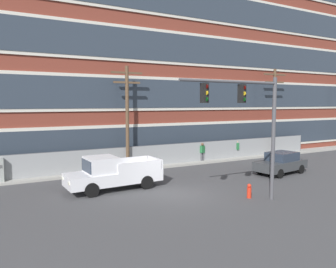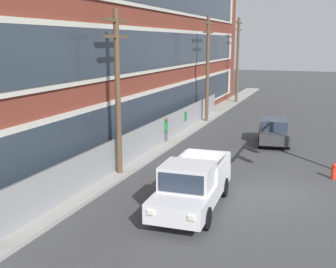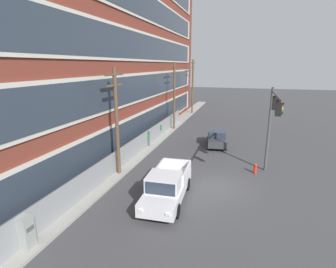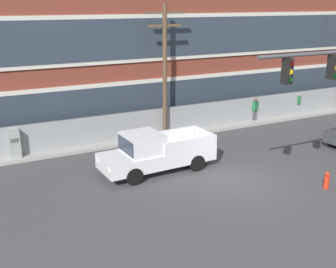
{
  "view_description": "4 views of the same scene",
  "coord_description": "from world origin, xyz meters",
  "px_view_note": "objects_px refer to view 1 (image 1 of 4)",
  "views": [
    {
      "loc": [
        -9.02,
        -15.43,
        5.07
      ],
      "look_at": [
        0.95,
        2.98,
        3.1
      ],
      "focal_mm": 35.0,
      "sensor_mm": 36.0,
      "label": 1
    },
    {
      "loc": [
        -17.53,
        -1.82,
        6.36
      ],
      "look_at": [
        0.64,
        5.07,
        2.08
      ],
      "focal_mm": 45.0,
      "sensor_mm": 36.0,
      "label": 2
    },
    {
      "loc": [
        -16.43,
        -1.31,
        7.92
      ],
      "look_at": [
        -1.08,
        3.22,
        3.68
      ],
      "focal_mm": 28.0,
      "sensor_mm": 36.0,
      "label": 3
    },
    {
      "loc": [
        -10.87,
        -14.44,
        7.87
      ],
      "look_at": [
        -1.87,
        3.44,
        1.55
      ],
      "focal_mm": 45.0,
      "sensor_mm": 36.0,
      "label": 4
    }
  ],
  "objects_px": {
    "sedan_dark_grey": "(281,163)",
    "fire_hydrant": "(249,191)",
    "traffic_signal_mast": "(250,114)",
    "pedestrian_by_fence": "(237,148)",
    "pedestrian_near_cabinet": "(202,151)",
    "utility_pole_midblock": "(274,108)",
    "pickup_truck_white": "(112,174)",
    "utility_pole_near_corner": "(127,113)"
  },
  "relations": [
    {
      "from": "utility_pole_near_corner",
      "to": "fire_hydrant",
      "type": "relative_size",
      "value": 9.98
    },
    {
      "from": "traffic_signal_mast",
      "to": "sedan_dark_grey",
      "type": "distance_m",
      "value": 9.01
    },
    {
      "from": "traffic_signal_mast",
      "to": "fire_hydrant",
      "type": "height_order",
      "value": "traffic_signal_mast"
    },
    {
      "from": "sedan_dark_grey",
      "to": "utility_pole_midblock",
      "type": "bearing_deg",
      "value": 47.93
    },
    {
      "from": "sedan_dark_grey",
      "to": "fire_hydrant",
      "type": "height_order",
      "value": "sedan_dark_grey"
    },
    {
      "from": "pickup_truck_white",
      "to": "utility_pole_near_corner",
      "type": "relative_size",
      "value": 0.73
    },
    {
      "from": "traffic_signal_mast",
      "to": "fire_hydrant",
      "type": "distance_m",
      "value": 4.28
    },
    {
      "from": "utility_pole_midblock",
      "to": "pedestrian_by_fence",
      "type": "distance_m",
      "value": 5.35
    },
    {
      "from": "fire_hydrant",
      "to": "sedan_dark_grey",
      "type": "bearing_deg",
      "value": 29.72
    },
    {
      "from": "pickup_truck_white",
      "to": "pedestrian_by_fence",
      "type": "distance_m",
      "value": 14.45
    },
    {
      "from": "traffic_signal_mast",
      "to": "pickup_truck_white",
      "type": "bearing_deg",
      "value": 131.05
    },
    {
      "from": "utility_pole_midblock",
      "to": "sedan_dark_grey",
      "type": "bearing_deg",
      "value": -132.07
    },
    {
      "from": "traffic_signal_mast",
      "to": "utility_pole_midblock",
      "type": "xyz_separation_m",
      "value": [
        12.3,
        10.21,
        0.09
      ]
    },
    {
      "from": "pedestrian_by_fence",
      "to": "fire_hydrant",
      "type": "relative_size",
      "value": 2.17
    },
    {
      "from": "utility_pole_near_corner",
      "to": "sedan_dark_grey",
      "type": "bearing_deg",
      "value": -33.21
    },
    {
      "from": "pickup_truck_white",
      "to": "pedestrian_by_fence",
      "type": "height_order",
      "value": "pickup_truck_white"
    },
    {
      "from": "utility_pole_midblock",
      "to": "fire_hydrant",
      "type": "xyz_separation_m",
      "value": [
        -11.55,
        -9.45,
        -4.23
      ]
    },
    {
      "from": "pickup_truck_white",
      "to": "utility_pole_midblock",
      "type": "distance_m",
      "value": 18.34
    },
    {
      "from": "pickup_truck_white",
      "to": "fire_hydrant",
      "type": "distance_m",
      "value": 7.86
    },
    {
      "from": "pedestrian_by_fence",
      "to": "fire_hydrant",
      "type": "bearing_deg",
      "value": -127.31
    },
    {
      "from": "utility_pole_near_corner",
      "to": "traffic_signal_mast",
      "type": "bearing_deg",
      "value": -77.13
    },
    {
      "from": "sedan_dark_grey",
      "to": "pedestrian_by_fence",
      "type": "xyz_separation_m",
      "value": [
        1.46,
        6.53,
        0.18
      ]
    },
    {
      "from": "utility_pole_near_corner",
      "to": "utility_pole_midblock",
      "type": "xyz_separation_m",
      "value": [
        14.68,
        -0.23,
        0.29
      ]
    },
    {
      "from": "pedestrian_by_fence",
      "to": "utility_pole_midblock",
      "type": "bearing_deg",
      "value": -9.33
    },
    {
      "from": "traffic_signal_mast",
      "to": "utility_pole_near_corner",
      "type": "relative_size",
      "value": 0.82
    },
    {
      "from": "pedestrian_near_cabinet",
      "to": "fire_hydrant",
      "type": "height_order",
      "value": "pedestrian_near_cabinet"
    },
    {
      "from": "fire_hydrant",
      "to": "traffic_signal_mast",
      "type": "bearing_deg",
      "value": -134.62
    },
    {
      "from": "pickup_truck_white",
      "to": "pedestrian_near_cabinet",
      "type": "relative_size",
      "value": 3.38
    },
    {
      "from": "utility_pole_midblock",
      "to": "pedestrian_near_cabinet",
      "type": "height_order",
      "value": "utility_pole_midblock"
    },
    {
      "from": "utility_pole_midblock",
      "to": "pedestrian_near_cabinet",
      "type": "xyz_separation_m",
      "value": [
        -7.76,
        0.5,
        -3.64
      ]
    },
    {
      "from": "pedestrian_near_cabinet",
      "to": "pedestrian_by_fence",
      "type": "height_order",
      "value": "same"
    },
    {
      "from": "fire_hydrant",
      "to": "pedestrian_near_cabinet",
      "type": "bearing_deg",
      "value": 69.18
    },
    {
      "from": "pickup_truck_white",
      "to": "fire_hydrant",
      "type": "bearing_deg",
      "value": -41.16
    },
    {
      "from": "pickup_truck_white",
      "to": "utility_pole_near_corner",
      "type": "xyz_separation_m",
      "value": [
        2.77,
        4.52,
        3.38
      ]
    },
    {
      "from": "traffic_signal_mast",
      "to": "utility_pole_midblock",
      "type": "relative_size",
      "value": 0.77
    },
    {
      "from": "utility_pole_near_corner",
      "to": "fire_hydrant",
      "type": "height_order",
      "value": "utility_pole_near_corner"
    },
    {
      "from": "traffic_signal_mast",
      "to": "pickup_truck_white",
      "type": "relative_size",
      "value": 1.12
    },
    {
      "from": "traffic_signal_mast",
      "to": "fire_hydrant",
      "type": "xyz_separation_m",
      "value": [
        0.75,
        0.76,
        -4.15
      ]
    },
    {
      "from": "utility_pole_midblock",
      "to": "pedestrian_near_cabinet",
      "type": "relative_size",
      "value": 4.88
    },
    {
      "from": "utility_pole_midblock",
      "to": "pedestrian_near_cabinet",
      "type": "distance_m",
      "value": 8.59
    },
    {
      "from": "sedan_dark_grey",
      "to": "utility_pole_near_corner",
      "type": "distance_m",
      "value": 11.73
    },
    {
      "from": "pickup_truck_white",
      "to": "fire_hydrant",
      "type": "height_order",
      "value": "pickup_truck_white"
    }
  ]
}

